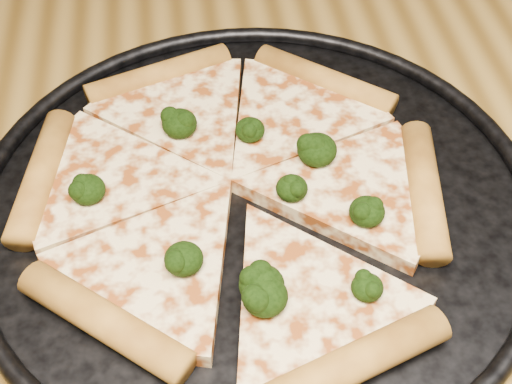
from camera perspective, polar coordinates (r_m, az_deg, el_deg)
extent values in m
cube|color=olive|center=(0.47, 10.17, -14.71)|extent=(1.20, 0.90, 0.04)
cylinder|color=black|center=(0.52, 0.00, -0.96)|extent=(0.40, 0.40, 0.01)
torus|color=black|center=(0.52, 0.00, -0.45)|extent=(0.41, 0.41, 0.01)
cylinder|color=#C58A31|center=(0.61, 5.43, 8.72)|extent=(0.11, 0.10, 0.02)
cylinder|color=#C58A31|center=(0.61, -7.67, 9.07)|extent=(0.12, 0.06, 0.02)
cylinder|color=#C58A31|center=(0.55, -16.55, 1.20)|extent=(0.04, 0.13, 0.02)
cylinder|color=#C58A31|center=(0.46, -11.84, -9.93)|extent=(0.11, 0.10, 0.02)
cylinder|color=#C58A31|center=(0.44, 7.72, -13.28)|extent=(0.12, 0.06, 0.02)
cylinder|color=#C58A31|center=(0.53, 13.12, 0.20)|extent=(0.04, 0.13, 0.02)
ellipsoid|color=black|center=(0.53, 4.84, 3.34)|extent=(0.03, 0.03, 0.02)
ellipsoid|color=black|center=(0.51, -13.15, 0.20)|extent=(0.02, 0.02, 0.02)
ellipsoid|color=black|center=(0.46, -5.72, -5.27)|extent=(0.03, 0.03, 0.02)
ellipsoid|color=black|center=(0.45, 0.45, -7.33)|extent=(0.03, 0.03, 0.02)
ellipsoid|color=black|center=(0.55, -0.48, 4.94)|extent=(0.02, 0.02, 0.02)
ellipsoid|color=black|center=(0.50, 2.85, 0.30)|extent=(0.02, 0.02, 0.02)
ellipsoid|color=black|center=(0.49, 8.75, -1.54)|extent=(0.02, 0.02, 0.02)
ellipsoid|color=black|center=(0.44, 0.71, -8.23)|extent=(0.03, 0.03, 0.02)
ellipsoid|color=black|center=(0.46, 8.77, -7.45)|extent=(0.02, 0.02, 0.02)
ellipsoid|color=black|center=(0.55, -6.06, 5.40)|extent=(0.03, 0.03, 0.02)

